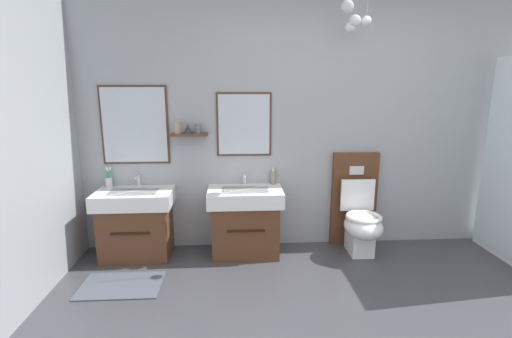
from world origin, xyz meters
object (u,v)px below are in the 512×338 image
at_px(vanity_sink_left, 136,222).
at_px(toothbrush_cup, 109,181).
at_px(vanity_sink_right, 245,220).
at_px(soap_dispenser, 273,177).
at_px(toilet, 358,215).

bearing_deg(vanity_sink_left, toothbrush_cup, 150.18).
height_order(vanity_sink_right, soap_dispenser, soap_dispenser).
xyz_separation_m(vanity_sink_right, toothbrush_cup, (-1.37, 0.17, 0.38)).
bearing_deg(toothbrush_cup, vanity_sink_right, -6.88).
distance_m(vanity_sink_right, toilet, 1.16).
bearing_deg(soap_dispenser, vanity_sink_left, -172.74).
xyz_separation_m(vanity_sink_left, toothbrush_cup, (-0.29, 0.17, 0.38)).
bearing_deg(vanity_sink_right, toothbrush_cup, 173.12).
height_order(toilet, soap_dispenser, toilet).
xyz_separation_m(toothbrush_cup, soap_dispenser, (1.67, 0.01, 0.01)).
height_order(vanity_sink_right, toothbrush_cup, toothbrush_cup).
distance_m(toilet, toothbrush_cup, 2.57).
bearing_deg(toothbrush_cup, vanity_sink_left, -29.82).
distance_m(toilet, soap_dispenser, 0.96).
bearing_deg(soap_dispenser, toilet, -11.17).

